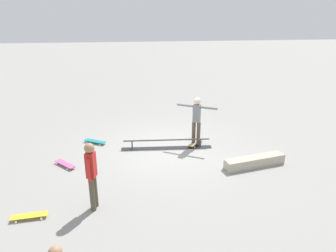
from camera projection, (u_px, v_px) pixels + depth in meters
ground_plane at (171, 150)px, 10.93m from camera, size 60.00×60.00×0.00m
grind_rail at (167, 144)px, 10.99m from camera, size 3.06×0.35×0.33m
skate_ledge at (255, 161)px, 9.81m from camera, size 1.95×0.79×0.30m
skater_main at (197, 118)px, 10.90m from camera, size 1.27×0.70×1.71m
skateboard_main at (195, 143)px, 11.29m from camera, size 0.64×0.76×0.09m
bystander_red_shirt at (92, 173)px, 7.53m from camera, size 0.24×0.39×1.71m
loose_skateboard_pink at (65, 164)px, 9.83m from camera, size 0.71×0.70×0.09m
loose_skateboard_yellow at (29, 216)px, 7.47m from camera, size 0.82×0.33×0.09m
loose_skateboard_teal at (95, 141)px, 11.39m from camera, size 0.80×0.54×0.09m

